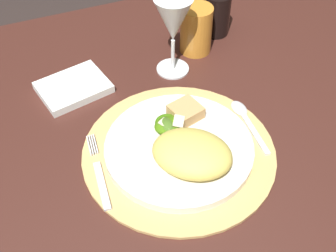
# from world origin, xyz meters

# --- Properties ---
(dining_table) EXTENTS (1.39, 0.91, 0.70)m
(dining_table) POSITION_xyz_m (0.00, 0.00, 0.60)
(dining_table) COLOR #402019
(dining_table) RESTS_ON ground
(placemat) EXTENTS (0.34, 0.34, 0.01)m
(placemat) POSITION_xyz_m (0.05, -0.07, 0.71)
(placemat) COLOR tan
(placemat) RESTS_ON dining_table
(dinner_plate) EXTENTS (0.26, 0.26, 0.02)m
(dinner_plate) POSITION_xyz_m (0.05, -0.07, 0.72)
(dinner_plate) COLOR silver
(dinner_plate) RESTS_ON placemat
(pasta_serving) EXTENTS (0.17, 0.16, 0.05)m
(pasta_serving) POSITION_xyz_m (0.05, -0.11, 0.75)
(pasta_serving) COLOR #E1CB5D
(pasta_serving) RESTS_ON dinner_plate
(salad_greens) EXTENTS (0.06, 0.06, 0.03)m
(salad_greens) POSITION_xyz_m (0.04, -0.03, 0.74)
(salad_greens) COLOR #43661E
(salad_greens) RESTS_ON dinner_plate
(bread_piece) EXTENTS (0.06, 0.06, 0.02)m
(bread_piece) POSITION_xyz_m (0.09, -0.01, 0.74)
(bread_piece) COLOR tan
(bread_piece) RESTS_ON dinner_plate
(fork) EXTENTS (0.03, 0.17, 0.00)m
(fork) POSITION_xyz_m (-0.09, -0.07, 0.71)
(fork) COLOR silver
(fork) RESTS_ON placemat
(spoon) EXTENTS (0.03, 0.14, 0.01)m
(spoon) POSITION_xyz_m (0.19, -0.04, 0.71)
(spoon) COLOR silver
(spoon) RESTS_ON placemat
(napkin) EXTENTS (0.15, 0.13, 0.02)m
(napkin) POSITION_xyz_m (-0.08, 0.16, 0.71)
(napkin) COLOR white
(napkin) RESTS_ON dining_table
(wine_glass) EXTENTS (0.08, 0.08, 0.17)m
(wine_glass) POSITION_xyz_m (0.13, 0.15, 0.82)
(wine_glass) COLOR silver
(wine_glass) RESTS_ON dining_table
(amber_tumbler) EXTENTS (0.07, 0.07, 0.10)m
(amber_tumbler) POSITION_xyz_m (0.20, 0.20, 0.76)
(amber_tumbler) COLOR orange
(amber_tumbler) RESTS_ON dining_table
(dark_tumbler) EXTENTS (0.06, 0.06, 0.10)m
(dark_tumbler) POSITION_xyz_m (0.27, 0.24, 0.75)
(dark_tumbler) COLOR black
(dark_tumbler) RESTS_ON dining_table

